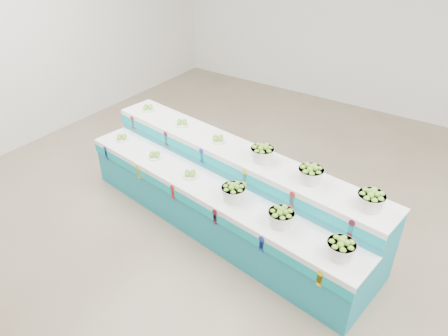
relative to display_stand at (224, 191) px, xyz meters
The scene contains 15 objects.
ground 1.00m from the display_stand, 14.90° to the right, with size 10.00×10.00×0.00m, color brown.
back_wall 5.07m from the display_stand, 80.12° to the left, with size 10.00×10.00×0.00m, color silver.
display_stand is the anchor object (origin of this frame).
plate_lower_left 1.84m from the display_stand, behind, with size 0.21×0.21×0.09m, color white.
plate_lower_mid 1.11m from the display_stand, behind, with size 0.21×0.21×0.09m, color white.
plate_lower_right 0.50m from the display_stand, 150.70° to the right, with size 0.21×0.21×0.09m, color white.
basket_lower_left 0.56m from the display_stand, 42.14° to the right, with size 0.29×0.29×0.21m, color silver, non-canonical shape.
basket_lower_mid 1.15m from the display_stand, 21.74° to the right, with size 0.29×0.29×0.21m, color silver, non-canonical shape.
basket_lower_right 1.84m from the display_stand, 16.31° to the right, with size 0.29×0.29×0.21m, color silver, non-canonical shape.
plate_upper_left 1.90m from the display_stand, 163.74° to the left, with size 0.21×0.21×0.09m, color white.
plate_upper_mid 1.21m from the display_stand, 157.92° to the left, with size 0.21×0.21×0.09m, color white.
plate_upper_right 0.70m from the display_stand, 134.82° to the left, with size 0.21×0.21×0.09m, color white.
basket_upper_left 0.77m from the display_stand, 26.25° to the left, with size 0.29×0.29×0.21m, color silver, non-canonical shape.
basket_upper_mid 1.26m from the display_stand, ahead, with size 0.29×0.29×0.21m, color silver, non-canonical shape.
basket_upper_right 1.91m from the display_stand, ahead, with size 0.29×0.29×0.21m, color silver, non-canonical shape.
Camera 1 is at (1.68, -3.45, 3.70)m, focal length 33.73 mm.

